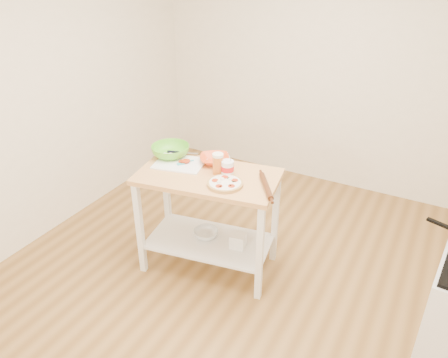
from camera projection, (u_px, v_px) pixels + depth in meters
room_shell at (234, 141)px, 2.91m from camera, size 4.04×4.54×2.74m
prep_island at (208, 202)px, 3.57m from camera, size 1.20×0.78×0.90m
pizza at (225, 183)px, 3.29m from camera, size 0.27×0.27×0.04m
cutting_board at (180, 163)px, 3.61m from camera, size 0.46×0.38×0.04m
spatula at (185, 162)px, 3.60m from camera, size 0.10×0.14×0.01m
knife at (178, 152)px, 3.77m from camera, size 0.26×0.11×0.01m
orange_bowl at (215, 160)px, 3.62m from camera, size 0.34×0.34×0.06m
green_bowl at (171, 151)px, 3.71m from camera, size 0.35×0.35×0.10m
beer_pint at (218, 164)px, 3.42m from camera, size 0.09×0.09×0.17m
yogurt_tub at (228, 168)px, 3.41m from camera, size 0.10×0.10×0.22m
rolling_pin at (266, 186)px, 3.24m from camera, size 0.24×0.33×0.04m
shelf_glass_bowl at (206, 234)px, 3.78m from camera, size 0.28×0.28×0.07m
shelf_bin at (238, 240)px, 3.65m from camera, size 0.14×0.14×0.12m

